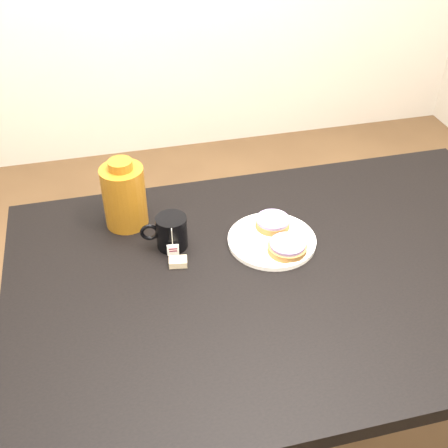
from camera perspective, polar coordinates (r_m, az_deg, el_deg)
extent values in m
plane|color=brown|center=(1.99, 5.24, -20.90)|extent=(4.00, 4.00, 0.00)
cube|color=black|center=(1.42, 6.88, -5.22)|extent=(1.40, 0.90, 0.04)
cylinder|color=black|center=(1.91, -16.74, -8.71)|extent=(0.06, 0.06, 0.71)
cylinder|color=black|center=(2.17, 18.75, -2.75)|extent=(0.06, 0.06, 0.71)
cylinder|color=white|center=(1.48, 4.87, -1.67)|extent=(0.23, 0.23, 0.01)
torus|color=white|center=(1.48, 4.89, -1.48)|extent=(0.23, 0.23, 0.01)
cylinder|color=brown|center=(1.51, 4.96, 0.03)|extent=(0.10, 0.10, 0.02)
cylinder|color=gray|center=(1.50, 4.98, 0.44)|extent=(0.09, 0.09, 0.01)
cylinder|color=brown|center=(1.44, 6.44, -2.46)|extent=(0.11, 0.11, 0.02)
cylinder|color=gray|center=(1.43, 6.47, -2.04)|extent=(0.10, 0.10, 0.01)
cylinder|color=black|center=(1.45, -5.34, -0.82)|extent=(0.09, 0.09, 0.09)
cylinder|color=black|center=(1.43, -5.42, 0.34)|extent=(0.07, 0.07, 0.00)
torus|color=black|center=(1.45, -7.57, -0.84)|extent=(0.05, 0.02, 0.05)
cylinder|color=beige|center=(1.40, -5.30, -1.28)|extent=(0.00, 0.00, 0.05)
cube|color=white|center=(1.43, -5.21, -2.59)|extent=(0.03, 0.01, 0.03)
cube|color=#C6B793|center=(1.41, -4.69, -3.86)|extent=(0.05, 0.04, 0.02)
cylinder|color=#61370C|center=(1.52, -10.09, 2.75)|extent=(0.13, 0.13, 0.17)
cylinder|color=#61370C|center=(1.47, -10.50, 5.91)|extent=(0.06, 0.06, 0.02)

